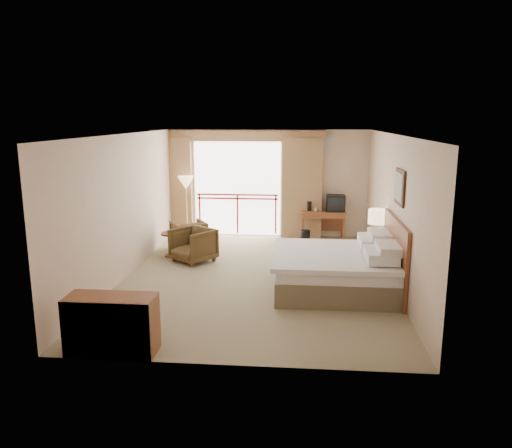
# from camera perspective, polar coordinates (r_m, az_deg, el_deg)

# --- Properties ---
(floor) EXTENTS (7.00, 7.00, 0.00)m
(floor) POSITION_cam_1_polar(r_m,az_deg,el_deg) (9.63, 0.06, -6.05)
(floor) COLOR gray
(floor) RESTS_ON ground
(ceiling) EXTENTS (7.00, 7.00, 0.00)m
(ceiling) POSITION_cam_1_polar(r_m,az_deg,el_deg) (9.15, 0.07, 10.23)
(ceiling) COLOR white
(ceiling) RESTS_ON wall_back
(wall_back) EXTENTS (5.00, 0.00, 5.00)m
(wall_back) POSITION_cam_1_polar(r_m,az_deg,el_deg) (12.74, 1.45, 4.68)
(wall_back) COLOR beige
(wall_back) RESTS_ON ground
(wall_front) EXTENTS (5.00, 0.00, 5.00)m
(wall_front) POSITION_cam_1_polar(r_m,az_deg,el_deg) (5.90, -2.91, -4.17)
(wall_front) COLOR beige
(wall_front) RESTS_ON ground
(wall_left) EXTENTS (0.00, 7.00, 7.00)m
(wall_left) POSITION_cam_1_polar(r_m,az_deg,el_deg) (9.83, -14.62, 2.05)
(wall_left) COLOR beige
(wall_left) RESTS_ON ground
(wall_right) EXTENTS (0.00, 7.00, 7.00)m
(wall_right) POSITION_cam_1_polar(r_m,az_deg,el_deg) (9.41, 15.41, 1.57)
(wall_right) COLOR beige
(wall_right) RESTS_ON ground
(balcony_door) EXTENTS (2.40, 0.00, 2.40)m
(balcony_door) POSITION_cam_1_polar(r_m,az_deg,el_deg) (12.82, -2.14, 4.04)
(balcony_door) COLOR white
(balcony_door) RESTS_ON wall_back
(balcony_railing) EXTENTS (2.09, 0.03, 1.02)m
(balcony_railing) POSITION_cam_1_polar(r_m,az_deg,el_deg) (12.86, -2.14, 2.32)
(balcony_railing) COLOR #A7110E
(balcony_railing) RESTS_ON wall_back
(curtain_left) EXTENTS (1.00, 0.26, 2.50)m
(curtain_left) POSITION_cam_1_polar(r_m,az_deg,el_deg) (13.00, -9.47, 4.22)
(curtain_left) COLOR olive
(curtain_left) RESTS_ON wall_back
(curtain_right) EXTENTS (1.00, 0.26, 2.50)m
(curtain_right) POSITION_cam_1_polar(r_m,az_deg,el_deg) (12.58, 5.28, 4.07)
(curtain_right) COLOR olive
(curtain_right) RESTS_ON wall_back
(valance) EXTENTS (4.40, 0.22, 0.28)m
(valance) POSITION_cam_1_polar(r_m,az_deg,el_deg) (12.60, -2.25, 10.06)
(valance) COLOR olive
(valance) RESTS_ON wall_back
(hvac_vent) EXTENTS (0.50, 0.04, 0.50)m
(hvac_vent) POSITION_cam_1_polar(r_m,az_deg,el_deg) (12.61, 7.44, 9.06)
(hvac_vent) COLOR silver
(hvac_vent) RESTS_ON wall_back
(bed) EXTENTS (2.13, 2.06, 0.97)m
(bed) POSITION_cam_1_polar(r_m,az_deg,el_deg) (8.93, 9.37, -5.14)
(bed) COLOR brown
(bed) RESTS_ON floor
(headboard) EXTENTS (0.06, 2.10, 1.30)m
(headboard) POSITION_cam_1_polar(r_m,az_deg,el_deg) (8.99, 15.57, -3.52)
(headboard) COLOR brown
(headboard) RESTS_ON wall_right
(framed_art) EXTENTS (0.04, 0.72, 0.60)m
(framed_art) POSITION_cam_1_polar(r_m,az_deg,el_deg) (8.75, 16.09, 4.07)
(framed_art) COLOR black
(framed_art) RESTS_ON wall_right
(nightstand) EXTENTS (0.44, 0.51, 0.60)m
(nightstand) POSITION_cam_1_polar(r_m,az_deg,el_deg) (10.20, 13.50, -3.59)
(nightstand) COLOR brown
(nightstand) RESTS_ON floor
(table_lamp) EXTENTS (0.35, 0.35, 0.62)m
(table_lamp) POSITION_cam_1_polar(r_m,az_deg,el_deg) (10.07, 13.68, 0.77)
(table_lamp) COLOR tan
(table_lamp) RESTS_ON nightstand
(phone) EXTENTS (0.22, 0.18, 0.09)m
(phone) POSITION_cam_1_polar(r_m,az_deg,el_deg) (9.96, 13.43, -1.91)
(phone) COLOR black
(phone) RESTS_ON nightstand
(desk) EXTENTS (1.09, 0.53, 0.71)m
(desk) POSITION_cam_1_polar(r_m,az_deg,el_deg) (12.61, 7.68, 0.83)
(desk) COLOR brown
(desk) RESTS_ON floor
(tv) EXTENTS (0.45, 0.36, 0.41)m
(tv) POSITION_cam_1_polar(r_m,az_deg,el_deg) (12.51, 9.11, 2.36)
(tv) COLOR black
(tv) RESTS_ON desk
(coffee_maker) EXTENTS (0.12, 0.12, 0.24)m
(coffee_maker) POSITION_cam_1_polar(r_m,az_deg,el_deg) (12.50, 6.12, 2.05)
(coffee_maker) COLOR black
(coffee_maker) RESTS_ON desk
(cup) EXTENTS (0.08, 0.08, 0.09)m
(cup) POSITION_cam_1_polar(r_m,az_deg,el_deg) (12.47, 6.80, 1.66)
(cup) COLOR white
(cup) RESTS_ON desk
(wastebasket) EXTENTS (0.27, 0.27, 0.30)m
(wastebasket) POSITION_cam_1_polar(r_m,az_deg,el_deg) (12.22, 5.64, -1.42)
(wastebasket) COLOR black
(wastebasket) RESTS_ON floor
(armchair_far) EXTENTS (0.99, 0.99, 0.67)m
(armchair_far) POSITION_cam_1_polar(r_m,az_deg,el_deg) (11.69, -7.65, -2.86)
(armchair_far) COLOR #402E17
(armchair_far) RESTS_ON floor
(armchair_near) EXTENTS (1.09, 1.09, 0.72)m
(armchair_near) POSITION_cam_1_polar(r_m,az_deg,el_deg) (10.70, -7.14, -4.26)
(armchair_near) COLOR #402E17
(armchair_near) RESTS_ON floor
(side_table) EXTENTS (0.48, 0.48, 0.52)m
(side_table) POSITION_cam_1_polar(r_m,az_deg,el_deg) (11.08, -9.54, -1.84)
(side_table) COLOR black
(side_table) RESTS_ON floor
(book) EXTENTS (0.25, 0.28, 0.02)m
(book) POSITION_cam_1_polar(r_m,az_deg,el_deg) (11.04, -9.57, -0.99)
(book) COLOR white
(book) RESTS_ON side_table
(floor_lamp) EXTENTS (0.40, 0.40, 1.56)m
(floor_lamp) POSITION_cam_1_polar(r_m,az_deg,el_deg) (12.58, -8.02, 4.45)
(floor_lamp) COLOR tan
(floor_lamp) RESTS_ON floor
(dresser) EXTENTS (1.15, 0.49, 0.77)m
(dresser) POSITION_cam_1_polar(r_m,az_deg,el_deg) (6.82, -16.18, -11.00)
(dresser) COLOR brown
(dresser) RESTS_ON floor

